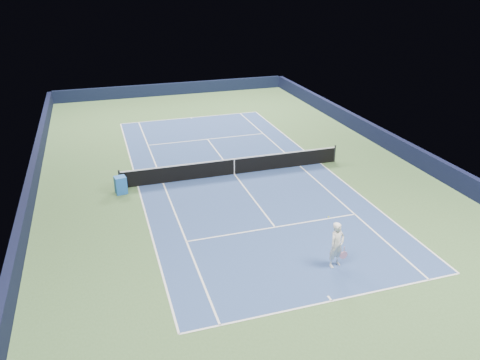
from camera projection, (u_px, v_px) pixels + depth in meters
name	position (u px, v px, depth m)	size (l,w,h in m)	color
ground	(234.00, 174.00, 26.92)	(40.00, 40.00, 0.00)	#3E5E33
wall_far	(173.00, 89.00, 43.93)	(22.00, 0.35, 1.10)	black
wall_right	(397.00, 146.00, 29.67)	(0.35, 40.00, 1.10)	black
wall_left	(30.00, 190.00, 23.71)	(0.35, 40.00, 1.10)	black
court_surface	(234.00, 174.00, 26.92)	(10.97, 23.77, 0.01)	navy
baseline_far	(191.00, 118.00, 37.25)	(10.97, 0.08, 0.00)	white
baseline_near	(332.00, 301.00, 16.58)	(10.97, 0.08, 0.00)	white
sideline_doubles_right	(320.00, 163.00, 28.42)	(0.08, 23.77, 0.00)	white
sideline_doubles_left	(138.00, 186.00, 25.40)	(0.08, 23.77, 0.00)	white
sideline_singles_right	(300.00, 166.00, 28.05)	(0.08, 23.77, 0.00)	white
sideline_singles_left	(163.00, 183.00, 25.78)	(0.08, 23.77, 0.00)	white
service_line_far	(208.00, 139.00, 32.48)	(8.23, 0.08, 0.00)	white
service_line_near	(275.00, 227.00, 21.35)	(8.23, 0.08, 0.00)	white
center_service_line	(234.00, 174.00, 26.91)	(0.08, 12.80, 0.00)	white
center_mark_far	(191.00, 118.00, 37.12)	(0.08, 0.30, 0.00)	white
center_mark_near	(330.00, 298.00, 16.71)	(0.08, 0.30, 0.00)	white
tennis_net	(234.00, 166.00, 26.71)	(12.90, 0.10, 1.07)	black
sponsor_cube	(121.00, 185.00, 24.44)	(0.65, 0.61, 0.94)	blue
tennis_player	(337.00, 245.00, 18.19)	(0.89, 1.36, 1.91)	white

